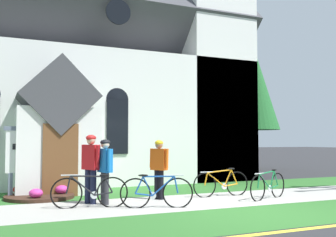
# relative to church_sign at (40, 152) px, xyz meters

# --- Properties ---
(ground) EXTENTS (140.00, 140.00, 0.00)m
(ground) POSITION_rel_church_sign_xyz_m (4.22, -0.35, -1.30)
(ground) COLOR #2B2B2D
(sidewalk_slab) EXTENTS (32.00, 2.51, 0.01)m
(sidewalk_slab) POSITION_rel_church_sign_xyz_m (2.70, -2.43, -1.29)
(sidewalk_slab) COLOR #A8A59E
(sidewalk_slab) RESTS_ON ground
(grass_verge) EXTENTS (32.00, 2.31, 0.01)m
(grass_verge) POSITION_rel_church_sign_xyz_m (2.70, -4.84, -1.29)
(grass_verge) COLOR #2D6628
(grass_verge) RESTS_ON ground
(church_lawn) EXTENTS (24.00, 2.61, 0.01)m
(church_lawn) POSITION_rel_church_sign_xyz_m (2.70, 0.12, -1.29)
(church_lawn) COLOR #2D6628
(church_lawn) RESTS_ON ground
(curb_paint_stripe) EXTENTS (28.00, 0.16, 0.01)m
(curb_paint_stripe) POSITION_rel_church_sign_xyz_m (2.70, -6.15, -1.29)
(curb_paint_stripe) COLOR yellow
(curb_paint_stripe) RESTS_ON ground
(church_building) EXTENTS (12.37, 10.97, 13.47)m
(church_building) POSITION_rel_church_sign_xyz_m (3.08, 5.66, 3.46)
(church_building) COLOR white
(church_building) RESTS_ON ground
(church_sign) EXTENTS (1.93, 0.21, 2.01)m
(church_sign) POSITION_rel_church_sign_xyz_m (0.00, 0.00, 0.00)
(church_sign) COLOR slate
(church_sign) RESTS_ON ground
(flower_bed) EXTENTS (1.88, 1.88, 0.34)m
(flower_bed) POSITION_rel_church_sign_xyz_m (-0.00, -0.26, -1.21)
(flower_bed) COLOR #382319
(flower_bed) RESTS_ON ground
(bicycle_black) EXTENTS (1.64, 0.67, 0.83)m
(bicycle_black) POSITION_rel_church_sign_xyz_m (5.77, -2.89, -0.92)
(bicycle_black) COLOR black
(bicycle_black) RESTS_ON ground
(bicycle_yellow) EXTENTS (1.67, 0.60, 0.82)m
(bicycle_yellow) POSITION_rel_church_sign_xyz_m (2.41, -3.00, -0.91)
(bicycle_yellow) COLOR black
(bicycle_yellow) RESTS_ON ground
(bicycle_white) EXTENTS (1.80, 0.43, 0.82)m
(bicycle_white) POSITION_rel_church_sign_xyz_m (0.95, -2.36, -0.91)
(bicycle_white) COLOR black
(bicycle_white) RESTS_ON ground
(bicycle_green) EXTENTS (1.78, 0.09, 0.83)m
(bicycle_green) POSITION_rel_church_sign_xyz_m (4.86, -1.93, -0.92)
(bicycle_green) COLOR black
(bicycle_green) RESTS_ON ground
(cyclist_in_green_jersey) EXTENTS (0.41, 0.73, 1.76)m
(cyclist_in_green_jersey) POSITION_rel_church_sign_xyz_m (1.09, -1.76, -0.25)
(cyclist_in_green_jersey) COLOR #191E38
(cyclist_in_green_jersey) RESTS_ON ground
(cyclist_in_blue_jersey) EXTENTS (0.31, 0.67, 1.64)m
(cyclist_in_blue_jersey) POSITION_rel_church_sign_xyz_m (1.40, -2.02, -0.34)
(cyclist_in_blue_jersey) COLOR #2D2D33
(cyclist_in_blue_jersey) RESTS_ON ground
(cyclist_in_yellow_jersey) EXTENTS (0.42, 0.62, 1.62)m
(cyclist_in_yellow_jersey) POSITION_rel_church_sign_xyz_m (2.97, -1.77, -0.35)
(cyclist_in_yellow_jersey) COLOR black
(cyclist_in_yellow_jersey) RESTS_ON ground
(roadside_conifer) EXTENTS (2.83, 2.83, 7.02)m
(roadside_conifer) POSITION_rel_church_sign_xyz_m (12.47, 6.98, 3.32)
(roadside_conifer) COLOR #3D2D1E
(roadside_conifer) RESTS_ON ground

